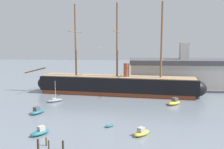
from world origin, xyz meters
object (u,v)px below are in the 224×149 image
object	(u,v)px
motorboat_foreground_left	(40,132)
mooring_piling_left_pair	(46,142)
mooring_piling_nearest	(38,145)
sailboat_alongside_bow	(55,100)
mooring_piling_right_pair	(49,147)
motorboat_distant_centre	(120,86)
seagull_in_flight	(101,48)
dinghy_far_left	(43,90)
motorboat_alongside_stern	(174,102)
mooring_piling_midwater	(63,145)
dockside_warehouse_right	(198,74)
motorboat_mid_left	(38,111)
dinghy_near_centre	(109,126)
motorboat_foreground_right	(142,133)
tall_ship	(117,85)

from	to	relation	value
motorboat_foreground_left	mooring_piling_left_pair	distance (m)	5.66
mooring_piling_nearest	sailboat_alongside_bow	bearing A→B (deg)	102.40
sailboat_alongside_bow	mooring_piling_right_pair	xyz separation A→B (m)	(9.37, -33.95, 0.57)
motorboat_distant_centre	seagull_in_flight	size ratio (longest dim) A/B	3.62
mooring_piling_right_pair	seagull_in_flight	bearing A→B (deg)	80.04
dinghy_far_left	motorboat_alongside_stern	bearing A→B (deg)	-21.51
mooring_piling_midwater	dockside_warehouse_right	size ratio (longest dim) A/B	0.03
motorboat_mid_left	mooring_piling_nearest	size ratio (longest dim) A/B	2.26
dinghy_near_centre	motorboat_alongside_stern	world-z (taller)	motorboat_alongside_stern
dockside_warehouse_right	seagull_in_flight	distance (m)	46.52
motorboat_foreground_left	motorboat_alongside_stern	bearing A→B (deg)	39.82
mooring_piling_left_pair	mooring_piling_midwater	distance (m)	3.77
dinghy_near_centre	sailboat_alongside_bow	bearing A→B (deg)	131.55
motorboat_mid_left	dinghy_far_left	xyz separation A→B (m)	(-8.86, 29.34, -0.41)
dinghy_far_left	motorboat_distant_centre	world-z (taller)	motorboat_distant_centre
motorboat_foreground_right	motorboat_distant_centre	xyz separation A→B (m)	(-6.38, 50.80, -0.04)
tall_ship	motorboat_mid_left	xyz separation A→B (m)	(-18.96, -24.29, -2.70)
mooring_piling_nearest	dockside_warehouse_right	bearing A→B (deg)	54.79
motorboat_alongside_stern	dinghy_far_left	xyz separation A→B (m)	(-45.08, 17.77, -0.45)
tall_ship	dinghy_far_left	bearing A→B (deg)	169.70
dinghy_near_centre	sailboat_alongside_bow	distance (m)	27.58
mooring_piling_left_pair	motorboat_foreground_right	bearing A→B (deg)	19.24
motorboat_mid_left	mooring_piling_right_pair	distance (m)	23.82
motorboat_distant_centre	mooring_piling_nearest	xyz separation A→B (m)	(-11.30, -59.05, 0.51)
motorboat_alongside_stern	mooring_piling_left_pair	distance (m)	40.96
motorboat_alongside_stern	dockside_warehouse_right	world-z (taller)	dockside_warehouse_right
dinghy_near_centre	mooring_piling_right_pair	world-z (taller)	mooring_piling_right_pair
motorboat_foreground_left	motorboat_foreground_right	bearing A→B (deg)	3.12
sailboat_alongside_bow	motorboat_alongside_stern	size ratio (longest dim) A/B	1.32
motorboat_mid_left	motorboat_distant_centre	bearing A→B (deg)	63.09
motorboat_foreground_left	dinghy_far_left	xyz separation A→B (m)	(-14.61, 43.16, -0.36)
dockside_warehouse_right	mooring_piling_right_pair	bearing A→B (deg)	-123.60
motorboat_alongside_stern	mooring_piling_midwater	xyz separation A→B (m)	(-24.15, -31.81, 0.14)
motorboat_alongside_stern	mooring_piling_midwater	bearing A→B (deg)	-127.21
motorboat_foreground_right	mooring_piling_right_pair	bearing A→B (deg)	-150.48
dinghy_near_centre	motorboat_mid_left	world-z (taller)	motorboat_mid_left
motorboat_mid_left	dinghy_near_centre	bearing A→B (deg)	-23.56
motorboat_distant_centre	mooring_piling_left_pair	distance (m)	57.76
motorboat_mid_left	motorboat_alongside_stern	world-z (taller)	motorboat_alongside_stern
dinghy_near_centre	motorboat_foreground_left	bearing A→B (deg)	-157.28
motorboat_alongside_stern	mooring_piling_left_pair	xyz separation A→B (m)	(-27.59, -30.27, 0.05)
motorboat_foreground_right	seagull_in_flight	world-z (taller)	seagull_in_flight
motorboat_mid_left	motorboat_alongside_stern	bearing A→B (deg)	17.73
motorboat_foreground_left	mooring_piling_right_pair	world-z (taller)	mooring_piling_right_pair
mooring_piling_midwater	motorboat_alongside_stern	bearing A→B (deg)	52.79
mooring_piling_nearest	motorboat_alongside_stern	bearing A→B (deg)	49.12
motorboat_mid_left	seagull_in_flight	bearing A→B (deg)	28.97
dinghy_near_centre	mooring_piling_left_pair	bearing A→B (deg)	-134.85
motorboat_foreground_left	motorboat_alongside_stern	size ratio (longest dim) A/B	0.89
mooring_piling_left_pair	seagull_in_flight	size ratio (longest dim) A/B	1.33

